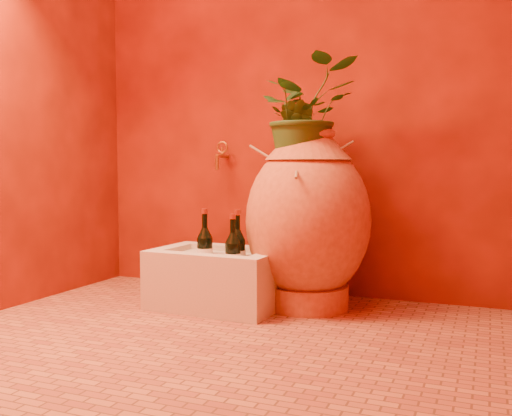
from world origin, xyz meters
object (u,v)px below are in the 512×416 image
at_px(wine_bottle_b, 205,251).
at_px(wall_tap, 221,154).
at_px(wine_bottle_a, 237,253).
at_px(stone_basin, 218,280).
at_px(amphora, 308,220).
at_px(wine_bottle_c, 233,256).

height_order(wine_bottle_b, wall_tap, wall_tap).
bearing_deg(wine_bottle_a, wine_bottle_b, 179.84).
height_order(stone_basin, wall_tap, wall_tap).
distance_m(amphora, wine_bottle_a, 0.40).
bearing_deg(wine_bottle_a, amphora, 28.99).
height_order(amphora, wine_bottle_a, amphora).
relative_size(wine_bottle_a, wine_bottle_c, 1.05).
height_order(amphora, wall_tap, amphora).
height_order(stone_basin, wine_bottle_c, wine_bottle_c).
bearing_deg(amphora, stone_basin, -158.79).
height_order(wine_bottle_a, wall_tap, wall_tap).
bearing_deg(wine_bottle_c, amphora, 38.16).
bearing_deg(wall_tap, stone_basin, -66.73).
xyz_separation_m(amphora, wine_bottle_a, (-0.32, -0.18, -0.17)).
relative_size(amphora, wine_bottle_c, 2.80).
height_order(amphora, wine_bottle_b, amphora).
xyz_separation_m(amphora, wall_tap, (-0.62, 0.26, 0.35)).
xyz_separation_m(stone_basin, wine_bottle_a, (0.12, -0.01, 0.15)).
height_order(stone_basin, wine_bottle_a, wine_bottle_a).
xyz_separation_m(amphora, stone_basin, (-0.44, -0.17, -0.32)).
bearing_deg(wine_bottle_a, stone_basin, 176.31).
relative_size(stone_basin, wine_bottle_c, 2.03).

